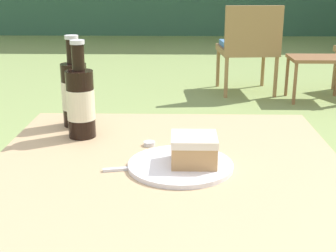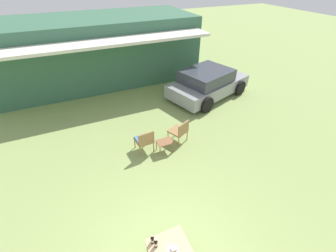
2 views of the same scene
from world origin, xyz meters
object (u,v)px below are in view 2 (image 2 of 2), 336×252
Objects in this scene: garden_side_table at (165,143)px; cola_bottle_far at (152,240)px; wicker_chair_cushioned at (144,140)px; cake_on_plate at (173,249)px; patio_table at (170,251)px; parked_car at (208,83)px; wicker_chair_plain at (180,130)px; cola_bottle_near at (156,244)px.

garden_side_table is 3.48m from cola_bottle_far.
cola_bottle_far reaches higher than wicker_chair_cushioned.
cake_on_plate reaches higher than garden_side_table.
cake_on_plate is (0.04, -0.03, 0.10)m from patio_table.
cola_bottle_far is at bearing -147.52° from parked_car.
wicker_chair_cushioned reaches higher than cake_on_plate.
parked_car reaches higher than cake_on_plate.
garden_side_table is at bearing 151.44° from wicker_chair_cushioned.
cola_bottle_far is at bearing 135.70° from cake_on_plate.
wicker_chair_cushioned is (-3.98, -2.59, -0.15)m from parked_car.
garden_side_table is at bearing -157.53° from parked_car.
garden_side_table is 2.14× the size of cola_bottle_far.
parked_car is 3.76m from wicker_chair_plain.
cola_bottle_far is (-2.23, -3.33, 0.32)m from wicker_chair_plain.
parked_car reaches higher than cola_bottle_far.
cake_on_plate is 0.43m from cola_bottle_far.
wicker_chair_plain is at bearing 56.19° from cola_bottle_far.
cola_bottle_near is (-4.90, -6.02, 0.18)m from parked_car.
garden_side_table is at bearing 68.61° from patio_table.
wicker_chair_cushioned is 1.00× the size of wicker_chair_plain.
wicker_chair_plain is at bearing 20.74° from garden_side_table.
parked_car is 4.95× the size of wicker_chair_plain.
wicker_chair_plain is 3.49× the size of cola_bottle_near.
parked_car is 7.77m from cola_bottle_near.
wicker_chair_plain is 1.64× the size of garden_side_table.
wicker_chair_cushioned reaches higher than garden_side_table.
wicker_chair_cushioned is at bearing -164.75° from parked_car.
garden_side_table is at bearing -4.82° from wicker_chair_plain.
parked_car is at bearing 53.30° from cake_on_plate.
garden_side_table is 3.59m from patio_table.
parked_car is at bearing 52.88° from patio_table.
cola_bottle_far is (-0.26, 0.26, 0.17)m from patio_table.
wicker_chair_cushioned is 3.57m from cola_bottle_near.
cola_bottle_far reaches higher than cake_on_plate.
parked_car is at bearing -151.82° from wicker_chair_cushioned.
wicker_chair_cushioned is 3.49m from cola_bottle_far.
wicker_chair_plain is at bearing 61.18° from patio_table.
cola_bottle_far is at bearing 110.37° from cola_bottle_near.
cola_bottle_far is (-0.30, 0.29, 0.07)m from cake_on_plate.
wicker_chair_cushioned is at bearing 74.08° from cola_bottle_far.
garden_side_table is at bearing 63.08° from cola_bottle_far.
parked_car is 4.95× the size of wicker_chair_cushioned.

